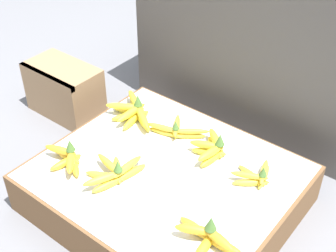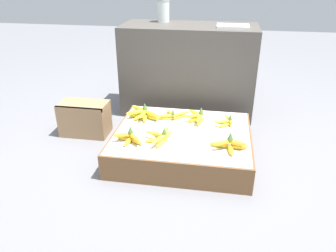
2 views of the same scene
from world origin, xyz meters
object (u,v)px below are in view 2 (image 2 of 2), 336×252
wooden_crate (85,118)px  glass_jar (163,10)px  banana_bunch_front_left (130,138)px  banana_bunch_middle_midleft (172,115)px  banana_bunch_front_right (229,144)px  banana_bunch_middle_left (143,114)px  banana_bunch_middle_midright (197,117)px  foam_tray_white (233,26)px  banana_bunch_front_midleft (161,137)px  banana_bunch_middle_right (226,122)px

wooden_crate → glass_jar: bearing=56.0°
banana_bunch_front_left → banana_bunch_middle_midleft: size_ratio=0.85×
banana_bunch_front_right → banana_bunch_middle_left: bearing=149.8°
banana_bunch_front_left → banana_bunch_middle_midleft: bearing=62.0°
banana_bunch_front_left → banana_bunch_middle_midleft: 0.44m
banana_bunch_middle_midright → foam_tray_white: 0.80m
banana_bunch_front_midleft → banana_bunch_middle_right: (0.40, 0.30, -0.00)m
banana_bunch_front_right → banana_bunch_middle_midleft: 0.56m
banana_bunch_front_midleft → banana_bunch_middle_midleft: (0.02, 0.34, -0.00)m
foam_tray_white → banana_bunch_middle_right: bearing=-90.4°
banana_bunch_front_left → banana_bunch_middle_midleft: banana_bunch_front_left is taller
foam_tray_white → banana_bunch_middle_left: bearing=-137.8°
banana_bunch_middle_midright → banana_bunch_front_midleft: bearing=-121.7°
banana_bunch_front_right → banana_bunch_middle_right: size_ratio=1.37×
banana_bunch_front_right → banana_bunch_middle_midleft: size_ratio=0.98×
foam_tray_white → banana_bunch_middle_midleft: bearing=-126.5°
banana_bunch_middle_midleft → foam_tray_white: (0.39, 0.53, 0.55)m
banana_bunch_middle_right → glass_jar: size_ratio=0.93×
banana_bunch_middle_left → banana_bunch_middle_right: banana_bunch_middle_left is taller
banana_bunch_middle_right → foam_tray_white: bearing=89.6°
banana_bunch_front_midleft → banana_bunch_middle_left: size_ratio=0.95×
banana_bunch_front_midleft → banana_bunch_front_right: (0.43, -0.04, 0.01)m
banana_bunch_middle_midright → glass_jar: size_ratio=1.07×
banana_bunch_front_left → banana_bunch_middle_left: 0.37m
banana_bunch_middle_midleft → banana_bunch_middle_midright: banana_bunch_middle_midright is taller
banana_bunch_front_midleft → banana_bunch_middle_midright: bearing=58.3°
banana_bunch_middle_midright → banana_bunch_middle_left: bearing=-179.9°
banana_bunch_front_left → banana_bunch_middle_right: size_ratio=1.19×
banana_bunch_front_midleft → foam_tray_white: 1.10m
banana_bunch_front_right → banana_bunch_front_midleft: bearing=175.0°
wooden_crate → banana_bunch_middle_midleft: banana_bunch_middle_midleft is taller
banana_bunch_middle_midright → foam_tray_white: size_ratio=0.81×
wooden_crate → banana_bunch_front_right: banana_bunch_front_right is taller
banana_bunch_middle_midleft → glass_jar: size_ratio=1.29×
wooden_crate → banana_bunch_front_right: size_ratio=1.51×
foam_tray_white → glass_jar: bearing=162.8°
banana_bunch_front_midleft → banana_bunch_middle_midleft: bearing=86.9°
wooden_crate → banana_bunch_front_right: 1.15m
banana_bunch_front_left → banana_bunch_front_midleft: 0.20m
banana_bunch_middle_midleft → banana_bunch_middle_right: bearing=-5.7°
wooden_crate → foam_tray_white: (1.06, 0.53, 0.62)m
banana_bunch_front_midleft → banana_bunch_middle_midright: banana_bunch_middle_midright is taller
banana_bunch_front_right → foam_tray_white: size_ratio=0.96×
banana_bunch_front_midleft → banana_bunch_middle_midleft: banana_bunch_front_midleft is taller
banana_bunch_middle_right → foam_tray_white: 0.79m
banana_bunch_middle_left → banana_bunch_middle_midright: size_ratio=1.30×
banana_bunch_front_midleft → banana_bunch_middle_midright: 0.38m
banana_bunch_middle_left → banana_bunch_middle_right: (0.60, -0.02, -0.01)m
banana_bunch_front_midleft → banana_bunch_middle_left: banana_bunch_middle_left is taller
banana_bunch_middle_midright → glass_jar: (-0.37, 0.72, 0.63)m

